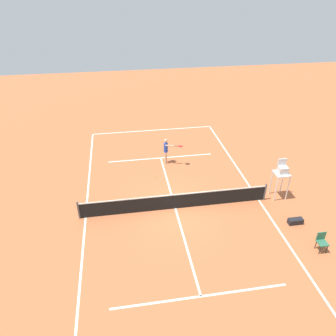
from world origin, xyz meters
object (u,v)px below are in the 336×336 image
tennis_ball (156,176)px  equipment_bag (295,221)px  player_serving (167,149)px  umpire_chair (282,173)px  courtside_chair_near (322,241)px

tennis_ball → equipment_bag: 8.64m
player_serving → umpire_chair: size_ratio=0.75×
tennis_ball → courtside_chair_near: size_ratio=0.07×
tennis_ball → equipment_bag: bearing=139.3°
equipment_bag → courtside_chair_near: bearing=96.8°
courtside_chair_near → equipment_bag: size_ratio=1.25×
courtside_chair_near → equipment_bag: (0.23, -1.90, -0.38)m
courtside_chair_near → umpire_chair: bearing=-88.8°
player_serving → umpire_chair: bearing=66.5°
umpire_chair → equipment_bag: (0.14, 2.42, -1.46)m
tennis_ball → courtside_chair_near: 10.15m
umpire_chair → courtside_chair_near: umpire_chair is taller
tennis_ball → courtside_chair_near: (-6.78, 7.54, 0.50)m
courtside_chair_near → equipment_bag: bearing=-83.2°
player_serving → courtside_chair_near: size_ratio=1.89×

